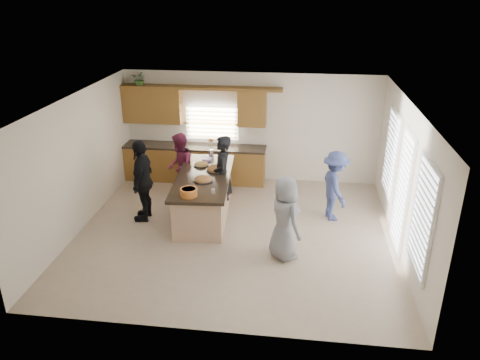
# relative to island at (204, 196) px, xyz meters

# --- Properties ---
(floor) EXTENTS (6.50, 6.50, 0.00)m
(floor) POSITION_rel_island_xyz_m (0.79, -0.75, -0.45)
(floor) COLOR tan
(floor) RESTS_ON ground
(room_shell) EXTENTS (6.52, 6.02, 2.81)m
(room_shell) POSITION_rel_island_xyz_m (0.79, -0.75, 1.45)
(room_shell) COLOR silver
(room_shell) RESTS_ON ground
(back_cabinetry) EXTENTS (4.08, 0.66, 2.46)m
(back_cabinetry) POSITION_rel_island_xyz_m (-0.68, 1.99, 0.46)
(back_cabinetry) COLOR olive
(back_cabinetry) RESTS_ON ground
(right_wall_glazing) EXTENTS (0.06, 4.00, 2.25)m
(right_wall_glazing) POSITION_rel_island_xyz_m (4.01, -0.88, 0.89)
(right_wall_glazing) COLOR white
(right_wall_glazing) RESTS_ON ground
(island) EXTENTS (1.33, 2.77, 0.95)m
(island) POSITION_rel_island_xyz_m (0.00, 0.00, 0.00)
(island) COLOR tan
(island) RESTS_ON ground
(platter_front) EXTENTS (0.42, 0.42, 0.17)m
(platter_front) POSITION_rel_island_xyz_m (0.05, -0.29, 0.52)
(platter_front) COLOR black
(platter_front) RESTS_ON island
(platter_mid) EXTENTS (0.48, 0.48, 0.19)m
(platter_mid) POSITION_rel_island_xyz_m (0.23, 0.33, 0.53)
(platter_mid) COLOR black
(platter_mid) RESTS_ON island
(platter_back) EXTENTS (0.35, 0.35, 0.14)m
(platter_back) POSITION_rel_island_xyz_m (-0.17, 0.57, 0.52)
(platter_back) COLOR black
(platter_back) RESTS_ON island
(salad_bowl) EXTENTS (0.34, 0.34, 0.16)m
(salad_bowl) POSITION_rel_island_xyz_m (-0.08, -1.07, 0.58)
(salad_bowl) COLOR orange
(salad_bowl) RESTS_ON island
(clear_cup) EXTENTS (0.08, 0.08, 0.11)m
(clear_cup) POSITION_rel_island_xyz_m (0.38, -0.91, 0.55)
(clear_cup) COLOR white
(clear_cup) RESTS_ON island
(plate_stack) EXTENTS (0.23, 0.23, 0.05)m
(plate_stack) POSITION_rel_island_xyz_m (-0.10, 0.94, 0.52)
(plate_stack) COLOR #CB9BE2
(plate_stack) RESTS_ON island
(flower_vase) EXTENTS (0.14, 0.14, 0.44)m
(flower_vase) POSITION_rel_island_xyz_m (-0.06, 1.23, 0.73)
(flower_vase) COLOR silver
(flower_vase) RESTS_ON island
(potted_plant) EXTENTS (0.41, 0.36, 0.41)m
(potted_plant) POSITION_rel_island_xyz_m (-1.99, 2.07, 2.15)
(potted_plant) COLOR #477930
(potted_plant) RESTS_ON back_cabinetry
(woman_left_back) EXTENTS (0.53, 0.71, 1.78)m
(woman_left_back) POSITION_rel_island_xyz_m (0.37, 0.24, 0.44)
(woman_left_back) COLOR black
(woman_left_back) RESTS_ON ground
(woman_left_mid) EXTENTS (0.71, 0.86, 1.61)m
(woman_left_mid) POSITION_rel_island_xyz_m (-0.73, 0.81, 0.35)
(woman_left_mid) COLOR maroon
(woman_left_mid) RESTS_ON ground
(woman_left_front) EXTENTS (0.47, 1.08, 1.83)m
(woman_left_front) POSITION_rel_island_xyz_m (-1.27, -0.33, 0.46)
(woman_left_front) COLOR black
(woman_left_front) RESTS_ON ground
(woman_right_back) EXTENTS (0.83, 1.12, 1.55)m
(woman_right_back) POSITION_rel_island_xyz_m (2.84, 0.19, 0.32)
(woman_right_back) COLOR #374579
(woman_right_back) RESTS_ON ground
(woman_right_front) EXTENTS (0.87, 0.95, 1.63)m
(woman_right_front) POSITION_rel_island_xyz_m (1.83, -1.52, 0.36)
(woman_right_front) COLOR slate
(woman_right_front) RESTS_ON ground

